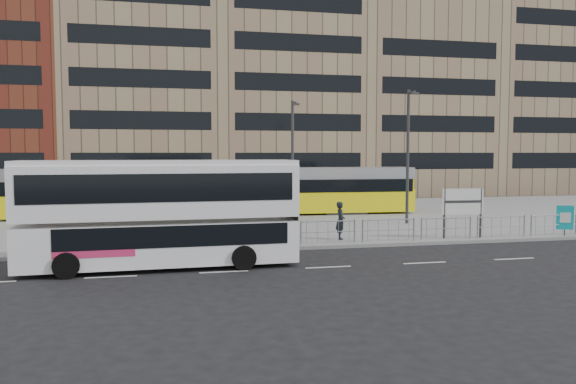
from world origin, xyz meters
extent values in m
plane|color=black|center=(0.00, 0.00, 0.00)|extent=(120.00, 120.00, 0.00)
cube|color=gray|center=(0.00, 12.00, 0.07)|extent=(64.00, 24.00, 0.15)
cube|color=gray|center=(0.00, 0.05, 0.07)|extent=(64.00, 0.25, 0.17)
cube|color=#907D5D|center=(-10.00, 34.00, 11.00)|extent=(14.00, 16.00, 22.00)
cube|color=#907D5D|center=(4.00, 34.00, 12.00)|extent=(14.00, 16.00, 24.00)
cube|color=#907D5D|center=(18.00, 34.00, 10.50)|extent=(14.00, 16.00, 21.00)
cube|color=#907D5D|center=(32.00, 34.00, 11.50)|extent=(14.00, 16.00, 23.00)
cylinder|color=#989AA0|center=(2.00, 0.50, 1.20)|extent=(32.00, 0.05, 0.05)
cylinder|color=#989AA0|center=(2.00, 0.50, 0.70)|extent=(32.00, 0.04, 0.04)
cylinder|color=#989AA0|center=(-14.00, 0.50, 0.70)|extent=(0.07, 0.07, 1.10)
cube|color=white|center=(1.00, -4.00, 0.01)|extent=(62.00, 0.12, 0.01)
cube|color=white|center=(-8.25, -2.71, 0.98)|extent=(10.31, 2.62, 1.59)
cube|color=white|center=(-8.25, -2.71, 2.94)|extent=(10.31, 2.62, 1.96)
cube|color=white|center=(-8.25, -2.71, 3.96)|extent=(10.31, 2.52, 0.28)
cube|color=black|center=(-7.78, -2.69, 1.35)|extent=(8.45, 2.62, 0.79)
cube|color=black|center=(-8.25, -2.71, 3.12)|extent=(9.75, 2.65, 1.03)
cube|color=#D42A61|center=(-10.58, -2.76, 0.93)|extent=(2.85, 2.47, 0.47)
cylinder|color=black|center=(-5.23, -3.82, 0.47)|extent=(0.94, 0.30, 0.93)
cylinder|color=black|center=(-5.29, -1.45, 0.47)|extent=(0.94, 0.30, 0.93)
cylinder|color=black|center=(-11.48, -3.97, 0.47)|extent=(0.94, 0.30, 0.93)
cylinder|color=black|center=(-11.54, -1.59, 0.47)|extent=(0.94, 0.30, 0.93)
cube|color=yellow|center=(-4.71, 13.47, 1.08)|extent=(27.36, 3.63, 1.56)
cube|color=black|center=(-4.71, 13.47, 2.15)|extent=(26.97, 3.65, 0.88)
cube|color=#A3A3A8|center=(-4.71, 13.47, 2.98)|extent=(27.35, 3.42, 0.78)
cube|color=yellow|center=(8.34, 12.96, 1.71)|extent=(1.25, 2.24, 2.53)
cube|color=yellow|center=(-17.75, 13.97, 1.71)|extent=(1.25, 2.24, 2.53)
cylinder|color=#2D2D30|center=(-4.71, 13.47, 1.81)|extent=(2.41, 2.41, 2.92)
cube|color=#2D2D30|center=(4.06, 13.13, 0.39)|extent=(3.01, 2.56, 0.49)
cube|color=#2D2D30|center=(-13.47, 13.80, 0.39)|extent=(3.01, 2.56, 0.49)
cylinder|color=#2D2D30|center=(5.38, 0.85, 1.38)|extent=(0.11, 0.11, 2.46)
cylinder|color=#2D2D30|center=(7.30, 0.75, 1.38)|extent=(0.11, 0.11, 2.46)
cube|color=white|center=(6.34, 0.80, 1.97)|extent=(2.14, 0.21, 1.28)
cylinder|color=#2D2D30|center=(11.87, 0.40, 0.56)|extent=(0.06, 0.06, 0.83)
cube|color=#0CADB8|center=(11.87, 0.40, 1.08)|extent=(0.78, 0.39, 1.24)
cube|color=white|center=(11.87, 0.36, 1.08)|extent=(0.48, 0.22, 0.52)
imported|color=black|center=(0.27, 1.65, 1.08)|extent=(0.52, 0.72, 1.85)
cylinder|color=#2D2D30|center=(-2.67, 1.71, 1.65)|extent=(0.12, 0.12, 3.00)
imported|color=#2D2D30|center=(-2.67, 1.71, 2.75)|extent=(0.21, 0.24, 1.00)
cylinder|color=#2D2D30|center=(-0.26, 10.00, 3.90)|extent=(0.18, 0.18, 7.50)
cylinder|color=#2D2D30|center=(-0.26, 9.60, 7.45)|extent=(0.14, 0.90, 0.14)
cube|color=#2D2D30|center=(-0.26, 9.15, 7.35)|extent=(0.45, 0.20, 0.12)
cylinder|color=#2D2D30|center=(6.08, 6.81, 4.13)|extent=(0.18, 0.18, 7.97)
cylinder|color=#2D2D30|center=(6.08, 6.41, 7.92)|extent=(0.14, 0.90, 0.14)
cube|color=#2D2D30|center=(6.08, 5.96, 7.82)|extent=(0.45, 0.20, 0.12)
camera|label=1|loc=(-8.01, -24.44, 4.38)|focal=35.00mm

